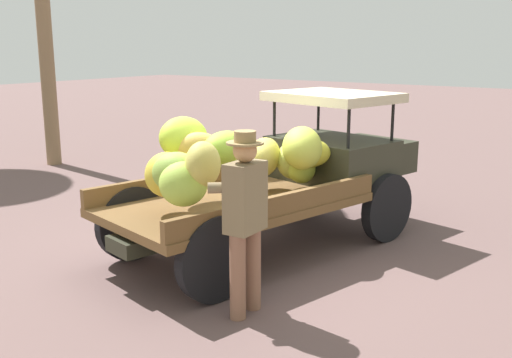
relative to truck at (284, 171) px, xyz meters
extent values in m
plane|color=brown|center=(-0.51, 0.26, -0.97)|extent=(60.00, 60.00, 0.00)
cube|color=#303022|center=(-0.32, 0.11, -0.48)|extent=(4.00, 1.33, 0.16)
cylinder|color=black|center=(1.27, 0.56, -0.53)|extent=(0.90, 0.34, 0.89)
cylinder|color=black|center=(0.91, -0.99, -0.53)|extent=(0.90, 0.34, 0.89)
cylinder|color=black|center=(-1.46, 1.19, -0.53)|extent=(0.90, 0.34, 0.89)
cylinder|color=black|center=(-1.82, -0.37, -0.53)|extent=(0.90, 0.34, 0.89)
cube|color=brown|center=(-0.76, 0.21, -0.30)|extent=(3.31, 2.35, 0.10)
cube|color=brown|center=(-0.58, 0.99, -0.14)|extent=(2.94, 0.75, 0.22)
cube|color=brown|center=(-0.94, -0.57, -0.14)|extent=(2.94, 0.75, 0.22)
cube|color=#303022|center=(0.90, -0.17, 0.03)|extent=(1.41, 1.73, 0.55)
cube|color=#303022|center=(1.77, -0.37, -0.03)|extent=(0.92, 1.19, 0.44)
cylinder|color=black|center=(1.47, 0.36, 0.58)|extent=(0.04, 0.04, 0.55)
cylinder|color=black|center=(1.18, -0.90, 0.58)|extent=(0.04, 0.04, 0.55)
cylinder|color=black|center=(0.61, 0.56, 0.58)|extent=(0.04, 0.04, 0.55)
cylinder|color=black|center=(0.32, -0.70, 0.58)|extent=(0.04, 0.04, 0.55)
cube|color=beige|center=(0.90, -0.17, 0.85)|extent=(1.53, 1.76, 0.12)
ellipsoid|color=#B2C740|center=(0.11, -0.17, 0.06)|extent=(0.64, 0.58, 0.53)
ellipsoid|color=#ACD04B|center=(-1.88, -0.03, 0.20)|extent=(0.70, 0.71, 0.57)
ellipsoid|color=#93BA34|center=(-0.89, 0.22, 0.38)|extent=(0.69, 0.52, 0.48)
ellipsoid|color=gold|center=(-1.07, 0.47, 0.36)|extent=(0.69, 0.69, 0.50)
ellipsoid|color=#B3D136|center=(-1.08, 0.68, 0.49)|extent=(0.71, 0.60, 0.59)
ellipsoid|color=gold|center=(-1.62, 0.44, 0.18)|extent=(0.61, 0.66, 0.56)
ellipsoid|color=gold|center=(-0.22, 0.16, 0.18)|extent=(0.83, 0.76, 0.59)
ellipsoid|color=#BBC744|center=(-0.12, -0.32, 0.33)|extent=(0.84, 0.79, 0.59)
ellipsoid|color=yellow|center=(0.10, -0.26, 0.23)|extent=(0.72, 0.74, 0.49)
ellipsoid|color=#8EB144|center=(-1.80, 0.13, 0.28)|extent=(0.72, 0.71, 0.53)
ellipsoid|color=#AFBA4B|center=(0.12, -0.09, 0.13)|extent=(0.66, 0.47, 0.55)
ellipsoid|color=#CABB54|center=(-1.73, -0.15, 0.38)|extent=(0.54, 0.48, 0.48)
cylinder|color=#8E6149|center=(-2.00, -0.78, -0.56)|extent=(0.15, 0.15, 0.82)
cylinder|color=#8E6149|center=(-1.74, -0.77, -0.56)|extent=(0.15, 0.15, 0.82)
cube|color=#816E4E|center=(-1.87, -0.77, 0.17)|extent=(0.41, 0.26, 0.65)
cylinder|color=#816E4E|center=(-1.97, -0.67, 0.27)|extent=(0.34, 0.37, 0.10)
cylinder|color=#816E4E|center=(-1.77, -0.67, 0.27)|extent=(0.32, 0.38, 0.10)
sphere|color=tan|center=(-1.87, -0.77, 0.61)|extent=(0.22, 0.22, 0.22)
cylinder|color=#9A7E4C|center=(-1.87, -0.77, 0.67)|extent=(0.34, 0.34, 0.02)
cylinder|color=#9A7E4C|center=(-1.87, -0.77, 0.73)|extent=(0.20, 0.20, 0.10)
camera|label=1|loc=(-6.14, -3.91, 1.55)|focal=42.09mm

